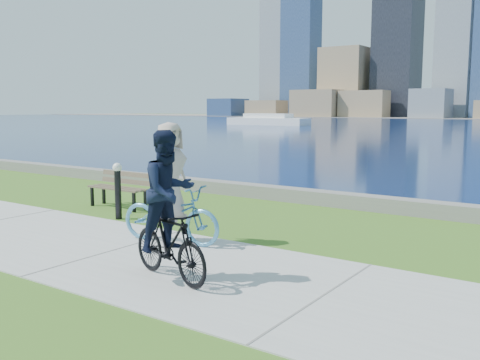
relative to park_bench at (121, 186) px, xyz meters
The scene contains 8 objects.
ground 4.27m from the park_bench, 45.01° to the right, with size 320.00×320.00×0.00m, color #366119.
concrete_path 4.27m from the park_bench, 45.01° to the right, with size 80.00×3.50×0.02m, color #A8A9A4.
seawall 4.40m from the park_bench, 46.90° to the left, with size 90.00×0.50×0.35m, color slate.
ferry_near 63.43m from the park_bench, 118.38° to the left, with size 11.98×3.42×1.63m.
park_bench is the anchor object (origin of this frame).
bollard_lamp 1.47m from the park_bench, 45.10° to the right, with size 0.20×0.20×1.27m.
cyclist_woman 4.01m from the park_bench, 29.94° to the right, with size 1.00×2.11×2.20m.
cyclist_man 6.08m from the park_bench, 36.40° to the right, with size 0.92×1.82×2.15m.
Camera 1 is at (6.95, -6.14, 2.48)m, focal length 40.00 mm.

